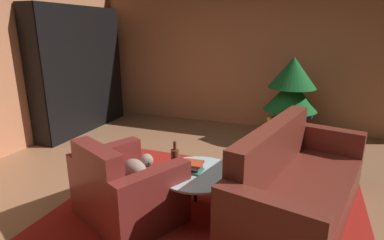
{
  "coord_description": "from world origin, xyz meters",
  "views": [
    {
      "loc": [
        1.01,
        -2.77,
        1.75
      ],
      "look_at": [
        -0.11,
        0.17,
        0.84
      ],
      "focal_mm": 29.32,
      "sensor_mm": 36.0,
      "label": 1
    }
  ],
  "objects": [
    {
      "name": "couch_red",
      "position": [
        0.99,
        0.06,
        0.3
      ],
      "size": [
        1.23,
        2.14,
        0.89
      ],
      "color": "maroon",
      "rests_on": "ground"
    },
    {
      "name": "ground_plane",
      "position": [
        0.0,
        0.0,
        0.0
      ],
      "size": [
        7.1,
        7.1,
        0.0
      ],
      "primitive_type": "plane",
      "color": "#9F6948"
    },
    {
      "name": "bottle_on_table",
      "position": [
        -0.1,
        -0.29,
        0.56
      ],
      "size": [
        0.08,
        0.08,
        0.32
      ],
      "color": "brown",
      "rests_on": "coffee_table"
    },
    {
      "name": "wall_back",
      "position": [
        0.0,
        2.95,
        1.3
      ],
      "size": [
        6.04,
        0.06,
        2.61
      ],
      "primitive_type": "cube",
      "color": "#D38055",
      "rests_on": "ground"
    },
    {
      "name": "decorated_tree",
      "position": [
        0.75,
        2.3,
        0.7
      ],
      "size": [
        0.93,
        0.93,
        1.35
      ],
      "color": "brown",
      "rests_on": "ground"
    },
    {
      "name": "book_stack_on_table",
      "position": [
        0.04,
        -0.2,
        0.48
      ],
      "size": [
        0.21,
        0.18,
        0.09
      ],
      "color": "#3B7856",
      "rests_on": "coffee_table"
    },
    {
      "name": "area_rug",
      "position": [
        0.19,
        -0.13,
        0.0
      ],
      "size": [
        2.95,
        2.5,
        0.01
      ],
      "primitive_type": "cube",
      "color": "#A41E17",
      "rests_on": "ground"
    },
    {
      "name": "bookshelf_unit",
      "position": [
        -2.73,
        1.75,
        1.03
      ],
      "size": [
        0.36,
        1.96,
        2.12
      ],
      "color": "black",
      "rests_on": "ground"
    },
    {
      "name": "armchair_red",
      "position": [
        -0.52,
        -0.51,
        0.29
      ],
      "size": [
        1.17,
        1.08,
        0.8
      ],
      "color": "maroon",
      "rests_on": "ground"
    },
    {
      "name": "coffee_table",
      "position": [
        0.1,
        -0.2,
        0.4
      ],
      "size": [
        0.78,
        0.78,
        0.44
      ],
      "color": "black",
      "rests_on": "ground"
    }
  ]
}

